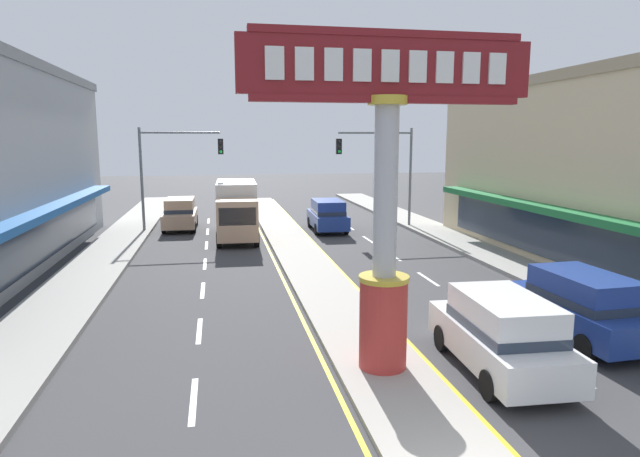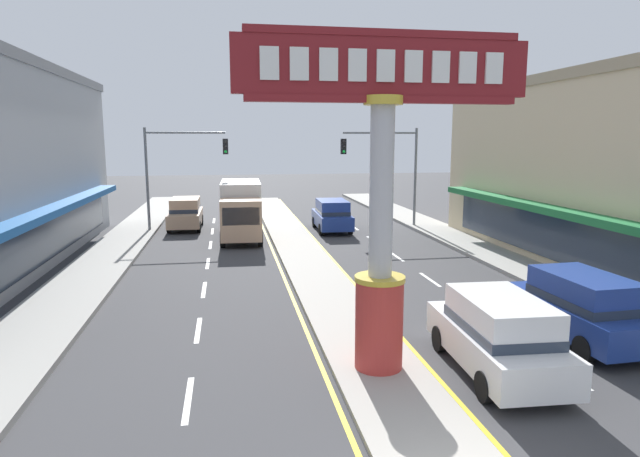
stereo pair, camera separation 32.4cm
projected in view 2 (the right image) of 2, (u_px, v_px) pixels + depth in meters
name	position (u px, v px, depth m)	size (l,w,h in m)	color
median_strip	(305.00, 258.00, 25.32)	(2.23, 52.00, 0.14)	#A39E93
sidewalk_left	(89.00, 277.00, 21.87)	(2.63, 60.00, 0.18)	#9E9B93
sidewalk_right	(507.00, 260.00, 24.87)	(2.63, 60.00, 0.18)	#9E9B93
lane_markings	(309.00, 266.00, 24.01)	(8.97, 52.00, 0.01)	silver
district_sign	(381.00, 199.00, 12.46)	(6.67, 1.19, 7.74)	#B7332D
traffic_light_left_side	(177.00, 161.00, 32.34)	(4.86, 0.46, 6.20)	slate
traffic_light_right_side	(389.00, 160.00, 33.50)	(4.86, 0.46, 6.20)	slate
box_truck_near_right_lane	(241.00, 208.00, 30.84)	(2.38, 6.96, 3.12)	tan
suv_far_right_lane	(332.00, 215.00, 33.10)	(2.06, 4.65, 1.90)	navy
suv_near_left_lane	(185.00, 213.00, 33.99)	(2.00, 4.62, 1.90)	tan
suv_mid_left_lane	(498.00, 334.00, 12.93)	(2.12, 4.68, 1.90)	white
suv_far_left_oncoming	(581.00, 306.00, 15.07)	(2.12, 4.68, 1.90)	navy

